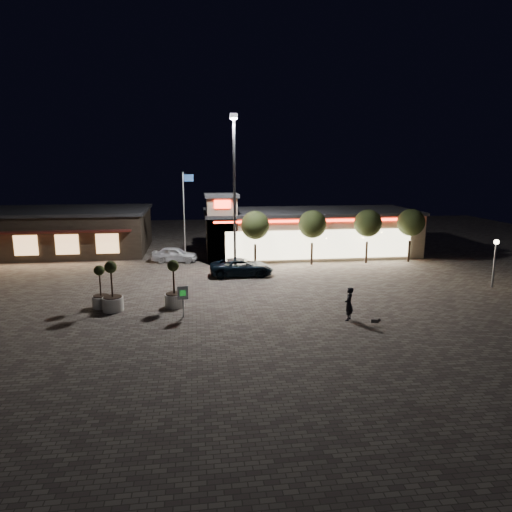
{
  "coord_description": "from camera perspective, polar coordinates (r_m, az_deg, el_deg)",
  "views": [
    {
      "loc": [
        -1.03,
        -27.15,
        8.76
      ],
      "look_at": [
        3.4,
        6.0,
        1.93
      ],
      "focal_mm": 32.0,
      "sensor_mm": 36.0,
      "label": 1
    }
  ],
  "objects": [
    {
      "name": "lamp_post_east",
      "position": [
        36.49,
        27.73,
        0.26
      ],
      "size": [
        0.36,
        0.36,
        3.48
      ],
      "color": "gray",
      "rests_on": "ground"
    },
    {
      "name": "flagpole",
      "position": [
        40.36,
        -8.86,
        5.7
      ],
      "size": [
        0.95,
        0.1,
        8.0
      ],
      "color": "white",
      "rests_on": "ground"
    },
    {
      "name": "string_tree_c",
      "position": [
        41.33,
        13.81,
        3.99
      ],
      "size": [
        2.42,
        2.42,
        4.79
      ],
      "color": "#332319",
      "rests_on": "ground"
    },
    {
      "name": "string_tree_b",
      "position": [
        39.79,
        7.07,
        3.95
      ],
      "size": [
        2.42,
        2.42,
        4.79
      ],
      "color": "#332319",
      "rests_on": "ground"
    },
    {
      "name": "restaurant_building",
      "position": [
        49.32,
        -22.82,
        2.95
      ],
      "size": [
        16.4,
        11.0,
        4.3
      ],
      "color": "#382D23",
      "rests_on": "ground"
    },
    {
      "name": "pickup_truck",
      "position": [
        36.01,
        -1.82,
        -1.4
      ],
      "size": [
        5.02,
        2.33,
        1.39
      ],
      "primitive_type": "imported",
      "rotation": [
        0.0,
        0.0,
        1.57
      ],
      "color": "black",
      "rests_on": "ground"
    },
    {
      "name": "string_tree_a",
      "position": [
        38.83,
        -0.11,
        3.85
      ],
      "size": [
        2.42,
        2.42,
        4.79
      ],
      "color": "#332319",
      "rests_on": "ground"
    },
    {
      "name": "planter_mid",
      "position": [
        28.82,
        -17.5,
        -4.73
      ],
      "size": [
        1.25,
        1.25,
        3.07
      ],
      "color": "silver",
      "rests_on": "ground"
    },
    {
      "name": "pedestrian",
      "position": [
        26.4,
        11.53,
        -5.88
      ],
      "size": [
        0.76,
        0.84,
        1.92
      ],
      "primitive_type": "imported",
      "rotation": [
        0.0,
        0.0,
        -2.13
      ],
      "color": "black",
      "rests_on": "ground"
    },
    {
      "name": "planter_right",
      "position": [
        28.73,
        -10.2,
        -4.49
      ],
      "size": [
        1.2,
        1.2,
        2.96
      ],
      "color": "silver",
      "rests_on": "ground"
    },
    {
      "name": "floodlight_pole",
      "position": [
        35.32,
        -2.72,
        8.71
      ],
      "size": [
        0.6,
        0.4,
        12.38
      ],
      "color": "gray",
      "rests_on": "ground"
    },
    {
      "name": "planter_left",
      "position": [
        29.71,
        -18.82,
        -4.58
      ],
      "size": [
        1.08,
        1.08,
        2.67
      ],
      "color": "silver",
      "rests_on": "ground"
    },
    {
      "name": "ground",
      "position": [
        28.55,
        -5.22,
        -6.37
      ],
      "size": [
        90.0,
        90.0,
        0.0
      ],
      "primitive_type": "plane",
      "color": "slate",
      "rests_on": "ground"
    },
    {
      "name": "retail_building",
      "position": [
        44.72,
        6.1,
        3.06
      ],
      "size": [
        20.4,
        8.4,
        6.1
      ],
      "color": "tan",
      "rests_on": "ground"
    },
    {
      "name": "white_sedan",
      "position": [
        41.67,
        -10.12,
        0.2
      ],
      "size": [
        4.25,
        2.24,
        1.38
      ],
      "primitive_type": "imported",
      "rotation": [
        0.0,
        0.0,
        1.41
      ],
      "color": "white",
      "rests_on": "ground"
    },
    {
      "name": "string_tree_d",
      "position": [
        42.95,
        18.8,
        3.98
      ],
      "size": [
        2.42,
        2.42,
        4.79
      ],
      "color": "#332319",
      "rests_on": "ground"
    },
    {
      "name": "dog",
      "position": [
        26.1,
        14.81,
        -7.81
      ],
      "size": [
        0.53,
        0.3,
        0.28
      ],
      "color": "#59514C",
      "rests_on": "ground"
    },
    {
      "name": "valet_sign",
      "position": [
        26.59,
        -9.13,
        -4.92
      ],
      "size": [
        0.61,
        0.13,
        1.85
      ],
      "color": "gray",
      "rests_on": "ground"
    }
  ]
}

